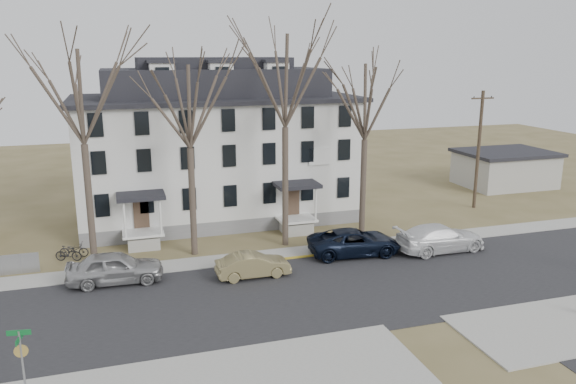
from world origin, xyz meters
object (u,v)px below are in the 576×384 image
object	(u,v)px
tree_far_left	(80,90)
bicycle_right	(68,254)
boarding_house	(216,147)
utility_pole_far	(479,149)
car_tan	(253,266)
car_silver	(115,268)
bicycle_left	(74,250)
car_white	(440,238)
tree_mid_right	(366,96)
car_navy	(354,243)
tree_mid_left	(188,101)
street_sign	(22,356)
tree_center	(285,74)

from	to	relation	value
tree_far_left	bicycle_right	size ratio (longest dim) A/B	8.48
boarding_house	bicycle_right	size ratio (longest dim) A/B	12.85
utility_pole_far	car_tan	distance (m)	23.10
car_silver	bicycle_right	world-z (taller)	car_silver
bicycle_left	car_white	bearing A→B (deg)	-89.74
car_silver	bicycle_right	bearing A→B (deg)	34.47
tree_mid_right	bicycle_right	world-z (taller)	tree_mid_right
boarding_house	bicycle_right	xyz separation A→B (m)	(-10.51, -7.22, -4.89)
tree_mid_right	bicycle_left	bearing A→B (deg)	175.20
tree_mid_right	bicycle_right	bearing A→B (deg)	177.20
tree_far_left	car_navy	world-z (taller)	tree_far_left
boarding_house	car_tan	xyz separation A→B (m)	(-0.36, -12.93, -4.69)
tree_mid_left	street_sign	size ratio (longest dim) A/B	4.38
tree_center	street_sign	distance (m)	21.72
bicycle_right	boarding_house	bearing A→B (deg)	-36.98
car_navy	tree_far_left	bearing A→B (deg)	84.08
tree_mid_left	car_navy	world-z (taller)	tree_mid_left
tree_mid_right	car_navy	xyz separation A→B (m)	(-1.93, -3.12, -8.80)
boarding_house	tree_mid_right	size ratio (longest dim) A/B	1.63
tree_mid_right	car_white	bearing A→B (deg)	-49.20
tree_far_left	tree_center	distance (m)	12.02
car_navy	bicycle_right	world-z (taller)	car_navy
bicycle_left	street_sign	world-z (taller)	street_sign
street_sign	tree_center	bearing A→B (deg)	53.53
boarding_house	tree_far_left	distance (m)	13.12
car_white	street_sign	size ratio (longest dim) A/B	2.02
tree_far_left	car_silver	world-z (taller)	tree_far_left
car_tan	bicycle_right	distance (m)	11.64
car_tan	bicycle_left	world-z (taller)	car_tan
car_tan	car_navy	size ratio (longest dim) A/B	0.72
boarding_house	car_navy	bearing A→B (deg)	-59.75
boarding_house	bicycle_left	xyz separation A→B (m)	(-10.22, -6.58, -4.91)
tree_mid_right	tree_far_left	bearing A→B (deg)	180.00
car_tan	car_silver	bearing A→B (deg)	78.76
car_silver	boarding_house	bearing A→B (deg)	-31.79
tree_far_left	street_sign	distance (m)	16.32
car_silver	bicycle_right	xyz separation A→B (m)	(-2.70, 4.30, -0.39)
street_sign	tree_far_left	bearing A→B (deg)	90.64
tree_mid_left	car_silver	distance (m)	10.51
bicycle_right	car_tan	bearing A→B (deg)	-100.84
street_sign	car_navy	bearing A→B (deg)	40.25
tree_mid_left	utility_pole_far	world-z (taller)	tree_mid_left
tree_mid_left	tree_center	bearing A→B (deg)	0.00
tree_mid_left	utility_pole_far	distance (m)	24.33
car_tan	bicycle_right	world-z (taller)	car_tan
tree_mid_right	car_navy	size ratio (longest dim) A/B	2.19
tree_far_left	utility_pole_far	size ratio (longest dim) A/B	1.44
boarding_house	bicycle_right	bearing A→B (deg)	-145.49
tree_far_left	car_silver	bearing A→B (deg)	-70.48
car_white	utility_pole_far	bearing A→B (deg)	-47.34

